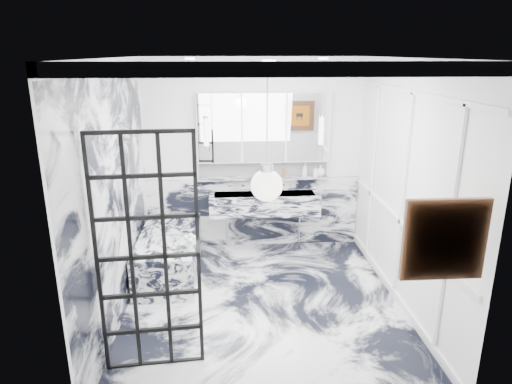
{
  "coord_description": "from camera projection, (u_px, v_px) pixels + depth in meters",
  "views": [
    {
      "loc": [
        -0.39,
        -4.76,
        2.86
      ],
      "look_at": [
        -0.04,
        0.5,
        1.23
      ],
      "focal_mm": 32.0,
      "sensor_mm": 36.0,
      "label": 1
    }
  ],
  "objects": [
    {
      "name": "flower_vase",
      "position": [
        190.0,
        248.0,
        5.44
      ],
      "size": [
        0.08,
        0.08,
        0.12
      ],
      "primitive_type": "cylinder",
      "color": "silver",
      "rests_on": "bathtub"
    },
    {
      "name": "subway_tile",
      "position": [
        263.0,
        168.0,
        6.76
      ],
      "size": [
        1.9,
        0.03,
        0.23
      ],
      "primitive_type": "cube",
      "color": "white",
      "rests_on": "wall_back"
    },
    {
      "name": "sconce_right",
      "position": [
        322.0,
        131.0,
        6.5
      ],
      "size": [
        0.07,
        0.07,
        0.4
      ],
      "primitive_type": "cylinder",
      "color": "white",
      "rests_on": "mirror_cabinet"
    },
    {
      "name": "artwork",
      "position": [
        445.0,
        240.0,
        3.35
      ],
      "size": [
        0.53,
        0.05,
        0.53
      ],
      "primitive_type": "cube",
      "color": "orange",
      "rests_on": "wall_front"
    },
    {
      "name": "trough_sink",
      "position": [
        264.0,
        203.0,
        6.68
      ],
      "size": [
        1.6,
        0.45,
        0.3
      ],
      "primitive_type": "cube",
      "color": "silver",
      "rests_on": "wall_back"
    },
    {
      "name": "ceiling",
      "position": [
        264.0,
        58.0,
        4.58
      ],
      "size": [
        3.6,
        3.6,
        0.0
      ],
      "primitive_type": "plane",
      "rotation": [
        3.14,
        0.0,
        0.0
      ],
      "color": "white",
      "rests_on": "wall_back"
    },
    {
      "name": "crittall_door",
      "position": [
        148.0,
        257.0,
        4.04
      ],
      "size": [
        0.88,
        0.11,
        2.24
      ],
      "primitive_type": null,
      "rotation": [
        0.0,
        0.0,
        0.08
      ],
      "color": "black",
      "rests_on": "floor"
    },
    {
      "name": "pendant_light",
      "position": [
        267.0,
        185.0,
        3.57
      ],
      "size": [
        0.25,
        0.25,
        0.25
      ],
      "primitive_type": "sphere",
      "color": "white",
      "rests_on": "ceiling"
    },
    {
      "name": "bathtub",
      "position": [
        170.0,
        253.0,
        6.1
      ],
      "size": [
        0.75,
        1.65,
        0.55
      ],
      "primitive_type": "cube",
      "color": "silver",
      "rests_on": "floor"
    },
    {
      "name": "wall_back",
      "position": [
        253.0,
        155.0,
        6.71
      ],
      "size": [
        3.6,
        0.0,
        3.6
      ],
      "primitive_type": "plane",
      "rotation": [
        1.57,
        0.0,
        0.0
      ],
      "color": "white",
      "rests_on": "floor"
    },
    {
      "name": "floor",
      "position": [
        262.0,
        304.0,
        5.41
      ],
      "size": [
        3.6,
        3.6,
        0.0
      ],
      "primitive_type": "plane",
      "color": "silver",
      "rests_on": "ground"
    },
    {
      "name": "face_pot",
      "position": [
        265.0,
        172.0,
        6.7
      ],
      "size": [
        0.17,
        0.17,
        0.17
      ],
      "primitive_type": "sphere",
      "color": "white",
      "rests_on": "ledge"
    },
    {
      "name": "marble_clad_left",
      "position": [
        116.0,
        199.0,
        4.91
      ],
      "size": [
        0.02,
        3.56,
        2.68
      ],
      "primitive_type": "cube",
      "color": "silver",
      "rests_on": "floor"
    },
    {
      "name": "panel_molding",
      "position": [
        403.0,
        197.0,
        5.12
      ],
      "size": [
        0.03,
        3.4,
        2.3
      ],
      "primitive_type": "cube",
      "color": "white",
      "rests_on": "floor"
    },
    {
      "name": "soap_bottle_a",
      "position": [
        305.0,
        170.0,
        6.73
      ],
      "size": [
        0.1,
        0.1,
        0.2
      ],
      "primitive_type": "imported",
      "rotation": [
        0.0,
        0.0,
        0.38
      ],
      "color": "#8C5919",
      "rests_on": "ledge"
    },
    {
      "name": "marble_clad_back",
      "position": [
        253.0,
        212.0,
        6.94
      ],
      "size": [
        3.18,
        0.05,
        1.05
      ],
      "primitive_type": "cube",
      "color": "silver",
      "rests_on": "floor"
    },
    {
      "name": "amber_bottle",
      "position": [
        285.0,
        173.0,
        6.73
      ],
      "size": [
        0.04,
        0.04,
        0.1
      ],
      "primitive_type": "cylinder",
      "color": "#8C5919",
      "rests_on": "ledge"
    },
    {
      "name": "soap_bottle_c",
      "position": [
        321.0,
        170.0,
        6.75
      ],
      "size": [
        0.14,
        0.14,
        0.17
      ],
      "primitive_type": "imported",
      "rotation": [
        0.0,
        0.0,
        -0.05
      ],
      "color": "silver",
      "rests_on": "ledge"
    },
    {
      "name": "ledge",
      "position": [
        264.0,
        178.0,
        6.74
      ],
      "size": [
        1.9,
        0.14,
        0.04
      ],
      "primitive_type": "cube",
      "color": "silver",
      "rests_on": "wall_back"
    },
    {
      "name": "sconce_left",
      "position": [
        206.0,
        132.0,
        6.39
      ],
      "size": [
        0.07,
        0.07,
        0.4
      ],
      "primitive_type": "cylinder",
      "color": "white",
      "rests_on": "mirror_cabinet"
    },
    {
      "name": "wall_right",
      "position": [
        405.0,
        188.0,
        5.1
      ],
      "size": [
        0.0,
        3.6,
        3.6
      ],
      "primitive_type": "plane",
      "rotation": [
        1.57,
        0.0,
        -1.57
      ],
      "color": "white",
      "rests_on": "floor"
    },
    {
      "name": "mirror_cabinet",
      "position": [
        264.0,
        128.0,
        6.52
      ],
      "size": [
        1.9,
        0.16,
        1.0
      ],
      "primitive_type": "cube",
      "color": "white",
      "rests_on": "wall_back"
    },
    {
      "name": "wall_front",
      "position": [
        283.0,
        264.0,
        3.28
      ],
      "size": [
        3.6,
        0.0,
        3.6
      ],
      "primitive_type": "plane",
      "rotation": [
        -1.57,
        0.0,
        0.0
      ],
      "color": "white",
      "rests_on": "floor"
    },
    {
      "name": "soap_bottle_b",
      "position": [
        316.0,
        171.0,
        6.75
      ],
      "size": [
        0.09,
        0.09,
        0.15
      ],
      "primitive_type": "imported",
      "rotation": [
        0.0,
        0.0,
        -0.33
      ],
      "color": "#4C4C51",
      "rests_on": "ledge"
    },
    {
      "name": "wall_left",
      "position": [
        115.0,
        194.0,
        4.89
      ],
      "size": [
        0.0,
        3.6,
        3.6
      ],
      "primitive_type": "plane",
      "rotation": [
        1.57,
        0.0,
        1.57
      ],
      "color": "white",
      "rests_on": "floor"
    }
  ]
}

